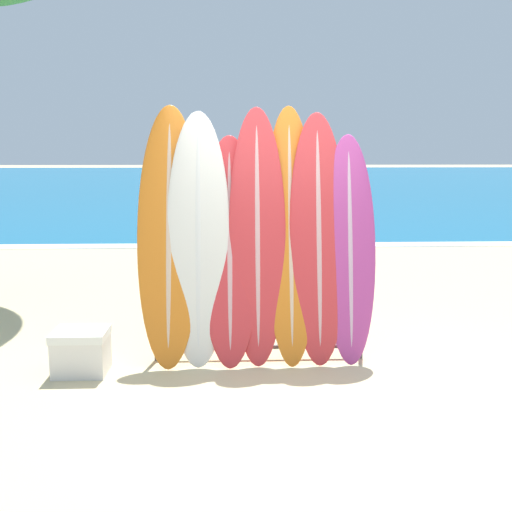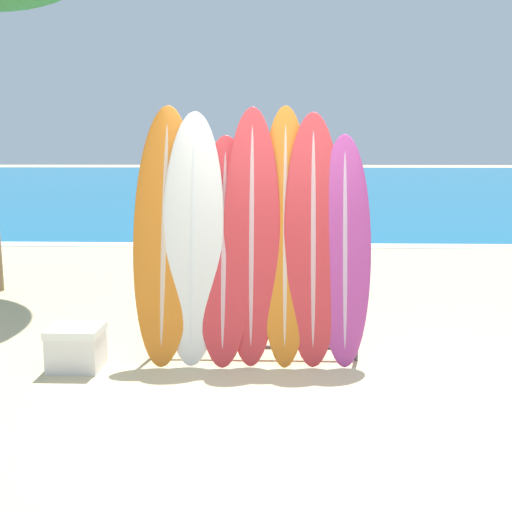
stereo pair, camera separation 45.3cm
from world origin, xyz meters
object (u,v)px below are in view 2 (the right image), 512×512
object	(u,v)px
surfboard_slot_5	(313,238)
surfboard_slot_6	(345,250)
surfboard_slot_4	(285,234)
surfboard_slot_0	(165,233)
person_near_water	(348,235)
cooler_box	(76,347)
person_mid_beach	(269,217)
surfboard_slot_3	(252,235)
surfboard_rack	(253,313)
surfboard_slot_1	(193,237)
surfboard_slot_2	(224,249)

from	to	relation	value
surfboard_slot_5	surfboard_slot_6	distance (m)	0.31
surfboard_slot_4	surfboard_slot_0	bearing A→B (deg)	179.72
person_near_water	cooler_box	xyz separation A→B (m)	(-2.83, -3.01, -0.63)
surfboard_slot_6	cooler_box	world-z (taller)	surfboard_slot_6
surfboard_slot_6	person_mid_beach	world-z (taller)	surfboard_slot_6
surfboard_slot_6	surfboard_slot_3	bearing A→B (deg)	177.80
surfboard_slot_0	surfboard_slot_5	size ratio (longest dim) A/B	1.03
surfboard_rack	surfboard_slot_1	size ratio (longest dim) A/B	0.85
surfboard_slot_0	surfboard_slot_6	xyz separation A→B (m)	(1.70, -0.06, -0.14)
surfboard_slot_1	surfboard_slot_5	bearing A→B (deg)	-0.44
surfboard_slot_2	person_mid_beach	distance (m)	4.87
surfboard_slot_2	surfboard_slot_1	bearing A→B (deg)	178.04
surfboard_slot_5	person_mid_beach	distance (m)	4.89
cooler_box	surfboard_slot_3	bearing A→B (deg)	12.12
surfboard_rack	surfboard_slot_2	distance (m)	0.67
surfboard_slot_0	cooler_box	bearing A→B (deg)	-154.15
surfboard_slot_1	surfboard_slot_4	bearing A→B (deg)	1.65
surfboard_slot_2	person_near_water	xyz separation A→B (m)	(1.49, 2.67, -0.24)
surfboard_slot_2	surfboard_slot_6	distance (m)	1.13
cooler_box	surfboard_slot_6	bearing A→B (deg)	7.16
person_near_water	person_mid_beach	distance (m)	2.45
surfboard_slot_5	surfboard_slot_1	bearing A→B (deg)	179.56
person_near_water	surfboard_slot_4	bearing A→B (deg)	19.46
surfboard_slot_0	cooler_box	world-z (taller)	surfboard_slot_0
surfboard_slot_3	person_mid_beach	world-z (taller)	surfboard_slot_3
surfboard_rack	surfboard_slot_4	distance (m)	0.81
surfboard_rack	surfboard_slot_3	bearing A→B (deg)	108.22
surfboard_slot_0	person_mid_beach	xyz separation A→B (m)	(0.93, 4.81, -0.37)
surfboard_slot_2	cooler_box	xyz separation A→B (m)	(-1.34, -0.34, -0.87)
surfboard_slot_1	person_mid_beach	xyz separation A→B (m)	(0.66, 4.84, -0.33)
surfboard_slot_2	person_near_water	size ratio (longest dim) A/B	1.41
surfboard_slot_0	surfboard_slot_3	size ratio (longest dim) A/B	1.01
surfboard_slot_3	cooler_box	size ratio (longest dim) A/B	5.02
surfboard_slot_0	person_near_water	xyz separation A→B (m)	(2.05, 2.63, -0.39)
surfboard_slot_1	surfboard_slot_6	size ratio (longest dim) A/B	1.10
surfboard_slot_2	surfboard_slot_4	bearing A→B (deg)	3.50
surfboard_rack	person_mid_beach	xyz separation A→B (m)	(0.09, 4.89, 0.39)
surfboard_rack	cooler_box	distance (m)	1.67
surfboard_slot_4	surfboard_slot_1	bearing A→B (deg)	-178.35
surfboard_slot_2	cooler_box	distance (m)	1.63
surfboard_slot_5	surfboard_rack	bearing A→B (deg)	-175.88
surfboard_rack	surfboard_slot_0	xyz separation A→B (m)	(-0.84, 0.08, 0.75)
surfboard_slot_1	cooler_box	bearing A→B (deg)	-161.79
surfboard_slot_4	surfboard_slot_2	bearing A→B (deg)	-176.50
surfboard_rack	surfboard_slot_5	bearing A→B (deg)	4.12
surfboard_rack	person_mid_beach	distance (m)	4.91
surfboard_slot_3	surfboard_slot_5	size ratio (longest dim) A/B	1.02
surfboard_slot_1	surfboard_slot_6	distance (m)	1.43
surfboard_slot_5	cooler_box	distance (m)	2.41
surfboard_slot_0	person_near_water	bearing A→B (deg)	52.03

